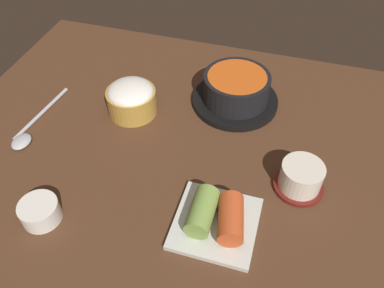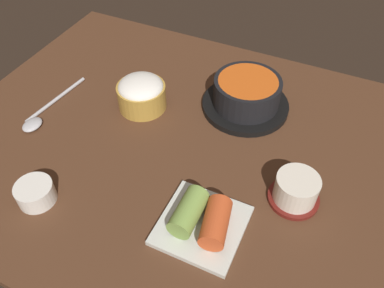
{
  "view_description": "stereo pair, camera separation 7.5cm",
  "coord_description": "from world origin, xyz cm",
  "px_view_note": "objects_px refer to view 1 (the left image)",
  "views": [
    {
      "loc": [
        16.72,
        -51.28,
        59.11
      ],
      "look_at": [
        2.0,
        -2.0,
        5.0
      ],
      "focal_mm": 36.27,
      "sensor_mm": 36.0,
      "label": 1
    },
    {
      "loc": [
        23.69,
        -48.63,
        59.11
      ],
      "look_at": [
        2.0,
        -2.0,
        5.0
      ],
      "focal_mm": 36.27,
      "sensor_mm": 36.0,
      "label": 2
    }
  ],
  "objects_px": {
    "rice_bowl": "(131,98)",
    "kimchi_plate": "(216,218)",
    "side_bowl_near": "(40,211)",
    "tea_cup_with_saucer": "(301,178)",
    "stone_pot": "(236,91)",
    "spoon": "(29,131)"
  },
  "relations": [
    {
      "from": "rice_bowl",
      "to": "kimchi_plate",
      "type": "height_order",
      "value": "rice_bowl"
    },
    {
      "from": "kimchi_plate",
      "to": "side_bowl_near",
      "type": "relative_size",
      "value": 2.07
    },
    {
      "from": "tea_cup_with_saucer",
      "to": "kimchi_plate",
      "type": "height_order",
      "value": "tea_cup_with_saucer"
    },
    {
      "from": "tea_cup_with_saucer",
      "to": "kimchi_plate",
      "type": "xyz_separation_m",
      "value": [
        -0.13,
        -0.12,
        -0.01
      ]
    },
    {
      "from": "rice_bowl",
      "to": "side_bowl_near",
      "type": "height_order",
      "value": "rice_bowl"
    },
    {
      "from": "tea_cup_with_saucer",
      "to": "side_bowl_near",
      "type": "relative_size",
      "value": 1.37
    },
    {
      "from": "rice_bowl",
      "to": "kimchi_plate",
      "type": "relative_size",
      "value": 0.77
    },
    {
      "from": "stone_pot",
      "to": "side_bowl_near",
      "type": "relative_size",
      "value": 2.86
    },
    {
      "from": "rice_bowl",
      "to": "spoon",
      "type": "xyz_separation_m",
      "value": [
        -0.18,
        -0.13,
        -0.03
      ]
    },
    {
      "from": "tea_cup_with_saucer",
      "to": "spoon",
      "type": "xyz_separation_m",
      "value": [
        -0.55,
        -0.02,
        -0.02
      ]
    },
    {
      "from": "rice_bowl",
      "to": "side_bowl_near",
      "type": "xyz_separation_m",
      "value": [
        -0.04,
        -0.3,
        -0.02
      ]
    },
    {
      "from": "stone_pot",
      "to": "kimchi_plate",
      "type": "xyz_separation_m",
      "value": [
        0.04,
        -0.32,
        -0.01
      ]
    },
    {
      "from": "rice_bowl",
      "to": "spoon",
      "type": "relative_size",
      "value": 0.53
    },
    {
      "from": "tea_cup_with_saucer",
      "to": "spoon",
      "type": "distance_m",
      "value": 0.55
    },
    {
      "from": "rice_bowl",
      "to": "kimchi_plate",
      "type": "distance_m",
      "value": 0.34
    },
    {
      "from": "stone_pot",
      "to": "side_bowl_near",
      "type": "distance_m",
      "value": 0.47
    },
    {
      "from": "stone_pot",
      "to": "spoon",
      "type": "relative_size",
      "value": 0.95
    },
    {
      "from": "rice_bowl",
      "to": "tea_cup_with_saucer",
      "type": "bearing_deg",
      "value": -16.23
    },
    {
      "from": "stone_pot",
      "to": "rice_bowl",
      "type": "distance_m",
      "value": 0.23
    },
    {
      "from": "spoon",
      "to": "tea_cup_with_saucer",
      "type": "bearing_deg",
      "value": 1.92
    },
    {
      "from": "rice_bowl",
      "to": "tea_cup_with_saucer",
      "type": "height_order",
      "value": "rice_bowl"
    },
    {
      "from": "side_bowl_near",
      "to": "tea_cup_with_saucer",
      "type": "bearing_deg",
      "value": 24.92
    }
  ]
}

